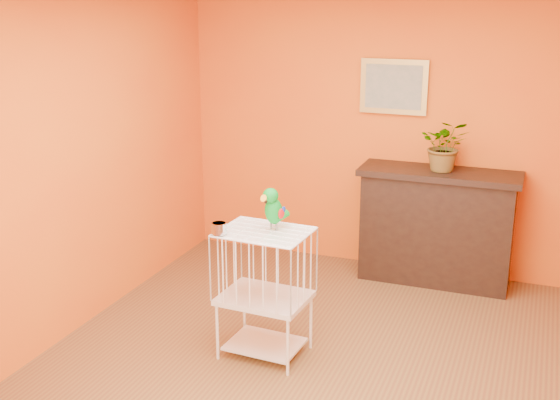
% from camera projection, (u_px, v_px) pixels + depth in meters
% --- Properties ---
extents(ground, '(4.50, 4.50, 0.00)m').
position_uv_depth(ground, '(315.00, 376.00, 4.92)').
color(ground, brown).
rests_on(ground, ground).
extents(room_shell, '(4.50, 4.50, 4.50)m').
position_uv_depth(room_shell, '(318.00, 156.00, 4.47)').
color(room_shell, orange).
rests_on(room_shell, ground).
extents(console_cabinet, '(1.42, 0.51, 1.05)m').
position_uv_depth(console_cabinet, '(436.00, 226.00, 6.39)').
color(console_cabinet, black).
rests_on(console_cabinet, ground).
extents(potted_plant, '(0.46, 0.50, 0.36)m').
position_uv_depth(potted_plant, '(445.00, 151.00, 6.16)').
color(potted_plant, '#26722D').
rests_on(potted_plant, console_cabinet).
extents(framed_picture, '(0.62, 0.04, 0.50)m').
position_uv_depth(framed_picture, '(394.00, 87.00, 6.40)').
color(framed_picture, '#B28C3F').
rests_on(framed_picture, room_shell).
extents(birdcage, '(0.65, 0.51, 0.96)m').
position_uv_depth(birdcage, '(265.00, 292.00, 5.08)').
color(birdcage, white).
rests_on(birdcage, ground).
extents(feed_cup, '(0.11, 0.11, 0.08)m').
position_uv_depth(feed_cup, '(219.00, 228.00, 4.88)').
color(feed_cup, silver).
rests_on(feed_cup, birdcage).
extents(parrot, '(0.17, 0.28, 0.31)m').
position_uv_depth(parrot, '(274.00, 208.00, 4.95)').
color(parrot, '#59544C').
rests_on(parrot, birdcage).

